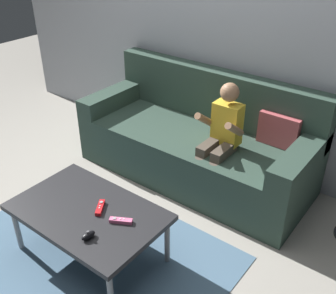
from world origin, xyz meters
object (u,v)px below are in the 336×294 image
(couch, at_px, (198,143))
(game_remote_red_near_edge, at_px, (100,208))
(nunchuk_black, at_px, (88,235))
(person_seated_on_couch, at_px, (221,137))
(coffee_table, at_px, (88,214))
(game_remote_pink_far_corner, at_px, (121,221))

(couch, xyz_separation_m, game_remote_red_near_edge, (0.05, -1.20, 0.09))
(nunchuk_black, bearing_deg, person_seated_on_couch, 84.31)
(person_seated_on_couch, distance_m, coffee_table, 1.13)
(coffee_table, bearing_deg, game_remote_pink_far_corner, 10.09)
(coffee_table, bearing_deg, game_remote_red_near_edge, 43.83)
(coffee_table, distance_m, game_remote_pink_far_corner, 0.25)
(game_remote_pink_far_corner, bearing_deg, game_remote_red_near_edge, 176.45)
(couch, distance_m, nunchuk_black, 1.44)
(coffee_table, bearing_deg, person_seated_on_couch, 73.50)
(nunchuk_black, bearing_deg, coffee_table, 138.81)
(game_remote_red_near_edge, xyz_separation_m, game_remote_pink_far_corner, (0.19, -0.01, 0.00))
(person_seated_on_couch, bearing_deg, game_remote_pink_far_corner, -93.94)
(couch, relative_size, person_seated_on_couch, 2.09)
(couch, relative_size, nunchuk_black, 20.99)
(coffee_table, bearing_deg, couch, 89.64)
(person_seated_on_couch, height_order, game_remote_pink_far_corner, person_seated_on_couch)
(couch, relative_size, game_remote_red_near_edge, 14.43)
(couch, height_order, nunchuk_black, couch)
(person_seated_on_couch, xyz_separation_m, game_remote_pink_far_corner, (-0.07, -1.03, -0.15))
(person_seated_on_couch, height_order, coffee_table, person_seated_on_couch)
(person_seated_on_couch, distance_m, game_remote_red_near_edge, 1.06)
(person_seated_on_couch, xyz_separation_m, game_remote_red_near_edge, (-0.26, -1.02, -0.15))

